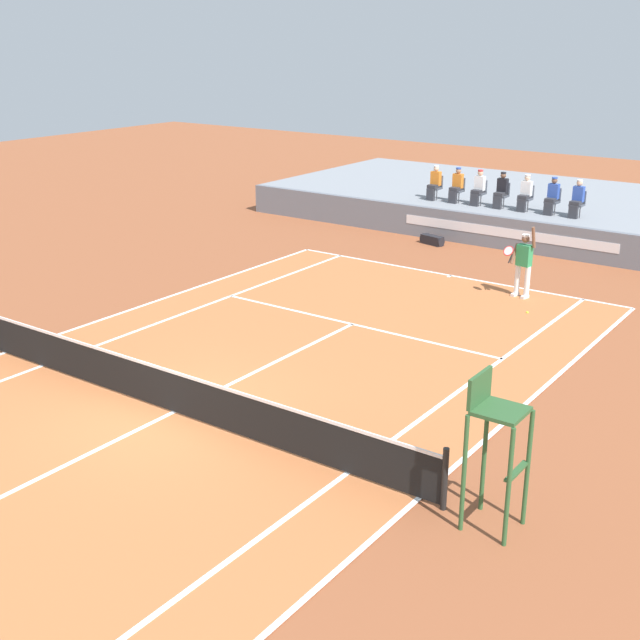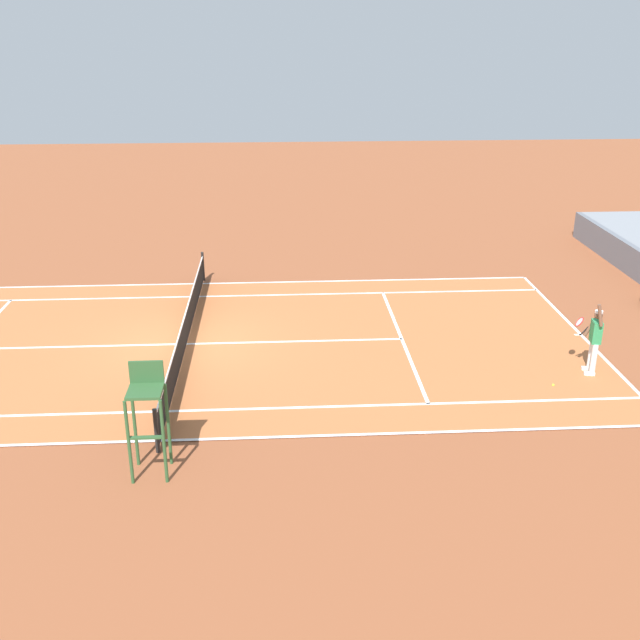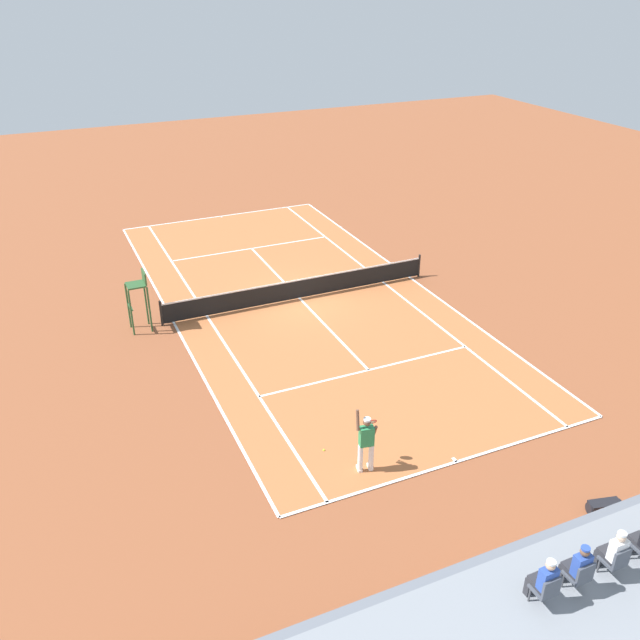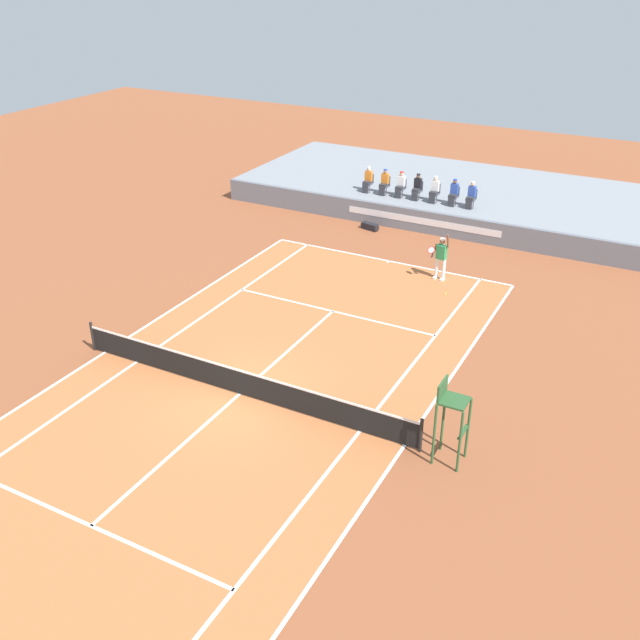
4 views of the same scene
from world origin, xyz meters
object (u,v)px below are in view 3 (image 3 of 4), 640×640
(spectator_seated_4, at_px, (613,553))
(spectator_seated_5, at_px, (577,568))
(umpire_chair, at_px, (139,293))
(spectator_seated_6, at_px, (544,582))
(equipment_bag, at_px, (604,507))
(tennis_player, at_px, (366,442))
(tennis_ball, at_px, (324,450))

(spectator_seated_4, relative_size, spectator_seated_5, 1.00)
(spectator_seated_5, xyz_separation_m, umpire_chair, (5.73, -17.41, -0.16))
(spectator_seated_5, xyz_separation_m, spectator_seated_6, (0.87, 0.00, 0.00))
(spectator_seated_5, relative_size, spectator_seated_6, 1.00)
(spectator_seated_5, distance_m, spectator_seated_6, 0.87)
(spectator_seated_5, bearing_deg, equipment_bag, -145.79)
(spectator_seated_5, relative_size, equipment_bag, 1.33)
(umpire_chair, bearing_deg, tennis_player, 110.34)
(tennis_player, relative_size, umpire_chair, 0.85)
(tennis_player, bearing_deg, umpire_chair, -69.66)
(spectator_seated_5, height_order, spectator_seated_6, same)
(spectator_seated_4, bearing_deg, tennis_player, -67.63)
(spectator_seated_6, relative_size, umpire_chair, 0.52)
(tennis_player, height_order, tennis_ball, tennis_player)
(tennis_player, relative_size, tennis_ball, 30.63)
(spectator_seated_4, relative_size, umpire_chair, 0.52)
(umpire_chair, bearing_deg, spectator_seated_4, 111.08)
(tennis_player, distance_m, tennis_ball, 1.74)
(spectator_seated_4, height_order, tennis_ball, spectator_seated_4)
(spectator_seated_5, bearing_deg, spectator_seated_6, 0.00)
(spectator_seated_5, height_order, umpire_chair, umpire_chair)
(spectator_seated_4, distance_m, umpire_chair, 18.66)
(tennis_ball, relative_size, equipment_bag, 0.07)
(spectator_seated_6, bearing_deg, umpire_chair, -74.41)
(spectator_seated_6, bearing_deg, tennis_player, -83.32)
(tennis_player, bearing_deg, equipment_bag, 141.15)
(spectator_seated_5, height_order, tennis_ball, spectator_seated_5)
(spectator_seated_6, xyz_separation_m, tennis_ball, (1.46, -7.55, -1.68))
(spectator_seated_4, distance_m, equipment_bag, 3.65)
(spectator_seated_5, distance_m, equipment_bag, 4.35)
(tennis_ball, bearing_deg, umpire_chair, -70.97)
(spectator_seated_5, xyz_separation_m, tennis_ball, (2.33, -7.55, -1.68))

